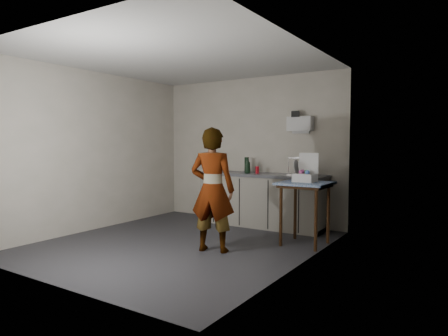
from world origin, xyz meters
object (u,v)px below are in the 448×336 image
Objects in this scene: soda_can at (257,170)px; bakery_box at (305,175)px; kitchen_counter at (261,201)px; dark_bottle at (247,165)px; paper_towel at (212,164)px; side_table at (305,190)px; standing_man at (212,190)px; dish_rack at (302,171)px; soap_bottle at (248,166)px.

bakery_box is at bearing -31.25° from soda_can.
bakery_box is at bearing -34.23° from kitchen_counter.
dark_bottle is 0.65m from paper_towel.
bakery_box is at bearing 111.36° from side_table.
dark_bottle is at bearing 170.95° from kitchen_counter.
standing_man is (-0.90, -0.98, 0.05)m from side_table.
dark_bottle is (-0.52, 1.83, 0.23)m from standing_man.
dark_bottle is 1.07m from dish_rack.
kitchen_counter is at bearing 144.18° from bakery_box.
dish_rack is at bearing -122.89° from standing_man.
kitchen_counter is at bearing 144.18° from side_table.
dish_rack is (0.74, -0.02, 0.55)m from kitchen_counter.
soap_bottle is 2.21× the size of soda_can.
bakery_box reaches higher than dark_bottle.
side_table is at bearing -35.95° from kitchen_counter.
side_table is 2.20m from paper_towel.
standing_man is 5.45× the size of paper_towel.
soda_can is at bearing -19.38° from dark_bottle.
dish_rack is (1.07, -0.07, -0.07)m from dark_bottle.
standing_man is 3.90× the size of dish_rack.
dark_bottle is 0.64× the size of dish_rack.
soda_can reaches higher than kitchen_counter.
soda_can is 0.40× the size of paper_towel.
dish_rack is at bearing -3.72° from dark_bottle.
paper_towel is at bearing -167.00° from dark_bottle.
side_table is 0.22m from bakery_box.
standing_man is at bearing -76.11° from soap_bottle.
dish_rack reaches higher than soda_can.
paper_towel reaches higher than dish_rack.
dark_bottle is 0.67× the size of bakery_box.
kitchen_counter is 2.53× the size of side_table.
soap_bottle is 1.43m from bakery_box.
dish_rack is (0.96, 0.09, -0.07)m from soap_bottle.
paper_towel reaches higher than kitchen_counter.
bakery_box is (0.88, 1.05, 0.16)m from standing_man.
side_table is at bearing -148.38° from standing_man.
soap_bottle is (-0.21, -0.11, 0.62)m from kitchen_counter.
kitchen_counter is 1.37× the size of standing_man.
bakery_box is at bearing -25.75° from soap_bottle.
kitchen_counter is 0.70m from dark_bottle.
kitchen_counter is at bearing 178.63° from dish_rack.
soda_can is 0.30× the size of bakery_box.
dish_rack is at bearing 113.38° from bakery_box.
standing_man is at bearing -81.41° from soda_can.
dish_rack is at bearing 2.61° from paper_towel.
side_table is 7.37× the size of soda_can.
soda_can is (-1.17, 0.76, 0.20)m from side_table.
paper_towel reaches higher than side_table.
side_table is at bearing -65.35° from dish_rack.
kitchen_counter is 0.92m from dish_rack.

